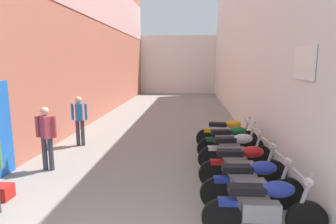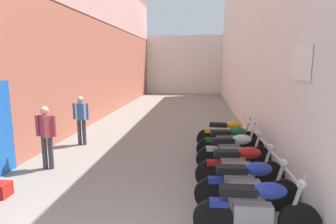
{
  "view_description": "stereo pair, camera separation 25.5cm",
  "coord_description": "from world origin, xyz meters",
  "px_view_note": "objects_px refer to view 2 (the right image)",
  "views": [
    {
      "loc": [
        1.13,
        -2.3,
        2.6
      ],
      "look_at": [
        0.49,
        5.71,
        1.19
      ],
      "focal_mm": 29.98,
      "sensor_mm": 36.0,
      "label": 1
    },
    {
      "loc": [
        1.38,
        -2.28,
        2.6
      ],
      "look_at": [
        0.49,
        5.71,
        1.19
      ],
      "focal_mm": 29.98,
      "sensor_mm": 36.0,
      "label": 2
    }
  ],
  "objects_px": {
    "motorcycle_nearest": "(257,208)",
    "motorcycle_second": "(247,184)",
    "motorcycle_fourth": "(234,151)",
    "motorcycle_sixth": "(228,134)",
    "pedestrian_further_down": "(81,117)",
    "motorcycle_third": "(240,166)",
    "pedestrian_mid_alley": "(46,133)",
    "motorcycle_fifth": "(231,142)"
  },
  "relations": [
    {
      "from": "motorcycle_fourth",
      "to": "pedestrian_mid_alley",
      "type": "xyz_separation_m",
      "value": [
        -4.58,
        -0.4,
        0.42
      ]
    },
    {
      "from": "motorcycle_third",
      "to": "pedestrian_further_down",
      "type": "distance_m",
      "value": 5.36
    },
    {
      "from": "motorcycle_fifth",
      "to": "motorcycle_sixth",
      "type": "bearing_deg",
      "value": 90.0
    },
    {
      "from": "motorcycle_nearest",
      "to": "pedestrian_mid_alley",
      "type": "xyz_separation_m",
      "value": [
        -4.58,
        2.36,
        0.42
      ]
    },
    {
      "from": "motorcycle_third",
      "to": "motorcycle_sixth",
      "type": "xyz_separation_m",
      "value": [
        -0.0,
        2.68,
        0.0
      ]
    },
    {
      "from": "motorcycle_third",
      "to": "pedestrian_further_down",
      "type": "xyz_separation_m",
      "value": [
        -4.61,
        2.72,
        0.42
      ]
    },
    {
      "from": "motorcycle_fourth",
      "to": "motorcycle_sixth",
      "type": "bearing_deg",
      "value": 90.0
    },
    {
      "from": "motorcycle_second",
      "to": "motorcycle_fourth",
      "type": "bearing_deg",
      "value": 90.0
    },
    {
      "from": "motorcycle_second",
      "to": "motorcycle_sixth",
      "type": "bearing_deg",
      "value": 90.0
    },
    {
      "from": "motorcycle_second",
      "to": "motorcycle_third",
      "type": "height_order",
      "value": "same"
    },
    {
      "from": "motorcycle_fifth",
      "to": "pedestrian_further_down",
      "type": "distance_m",
      "value": 4.71
    },
    {
      "from": "motorcycle_third",
      "to": "motorcycle_sixth",
      "type": "relative_size",
      "value": 1.0
    },
    {
      "from": "motorcycle_second",
      "to": "pedestrian_further_down",
      "type": "height_order",
      "value": "pedestrian_further_down"
    },
    {
      "from": "motorcycle_third",
      "to": "motorcycle_nearest",
      "type": "bearing_deg",
      "value": -90.0
    },
    {
      "from": "pedestrian_mid_alley",
      "to": "pedestrian_further_down",
      "type": "xyz_separation_m",
      "value": [
        -0.02,
        2.1,
        0.0
      ]
    },
    {
      "from": "motorcycle_second",
      "to": "pedestrian_further_down",
      "type": "bearing_deg",
      "value": 141.85
    },
    {
      "from": "motorcycle_nearest",
      "to": "pedestrian_further_down",
      "type": "relative_size",
      "value": 1.18
    },
    {
      "from": "motorcycle_second",
      "to": "motorcycle_fourth",
      "type": "xyz_separation_m",
      "value": [
        -0.0,
        1.91,
        0.0
      ]
    },
    {
      "from": "motorcycle_second",
      "to": "motorcycle_nearest",
      "type": "bearing_deg",
      "value": -90.0
    },
    {
      "from": "pedestrian_further_down",
      "to": "motorcycle_sixth",
      "type": "bearing_deg",
      "value": -0.47
    },
    {
      "from": "motorcycle_second",
      "to": "motorcycle_fifth",
      "type": "distance_m",
      "value": 2.7
    },
    {
      "from": "motorcycle_second",
      "to": "pedestrian_further_down",
      "type": "distance_m",
      "value": 5.87
    },
    {
      "from": "motorcycle_fifth",
      "to": "pedestrian_further_down",
      "type": "xyz_separation_m",
      "value": [
        -4.61,
        0.91,
        0.42
      ]
    },
    {
      "from": "motorcycle_nearest",
      "to": "motorcycle_fifth",
      "type": "xyz_separation_m",
      "value": [
        -0.0,
        3.54,
        0.0
      ]
    },
    {
      "from": "motorcycle_nearest",
      "to": "motorcycle_third",
      "type": "bearing_deg",
      "value": 90.0
    },
    {
      "from": "pedestrian_mid_alley",
      "to": "motorcycle_second",
      "type": "bearing_deg",
      "value": -18.32
    },
    {
      "from": "motorcycle_nearest",
      "to": "motorcycle_fifth",
      "type": "distance_m",
      "value": 3.54
    },
    {
      "from": "motorcycle_nearest",
      "to": "pedestrian_mid_alley",
      "type": "height_order",
      "value": "pedestrian_mid_alley"
    },
    {
      "from": "motorcycle_nearest",
      "to": "motorcycle_fourth",
      "type": "relative_size",
      "value": 1.01
    },
    {
      "from": "motorcycle_nearest",
      "to": "motorcycle_sixth",
      "type": "distance_m",
      "value": 4.42
    },
    {
      "from": "motorcycle_second",
      "to": "pedestrian_mid_alley",
      "type": "height_order",
      "value": "pedestrian_mid_alley"
    },
    {
      "from": "motorcycle_sixth",
      "to": "pedestrian_mid_alley",
      "type": "bearing_deg",
      "value": -155.76
    },
    {
      "from": "motorcycle_nearest",
      "to": "pedestrian_further_down",
      "type": "height_order",
      "value": "pedestrian_further_down"
    },
    {
      "from": "motorcycle_fourth",
      "to": "motorcycle_sixth",
      "type": "relative_size",
      "value": 0.99
    },
    {
      "from": "motorcycle_third",
      "to": "pedestrian_mid_alley",
      "type": "xyz_separation_m",
      "value": [
        -4.58,
        0.62,
        0.42
      ]
    },
    {
      "from": "motorcycle_second",
      "to": "pedestrian_mid_alley",
      "type": "relative_size",
      "value": 1.18
    },
    {
      "from": "motorcycle_fifth",
      "to": "pedestrian_further_down",
      "type": "relative_size",
      "value": 1.17
    },
    {
      "from": "motorcycle_sixth",
      "to": "pedestrian_mid_alley",
      "type": "distance_m",
      "value": 5.04
    },
    {
      "from": "motorcycle_sixth",
      "to": "pedestrian_further_down",
      "type": "relative_size",
      "value": 1.18
    },
    {
      "from": "motorcycle_fourth",
      "to": "motorcycle_second",
      "type": "bearing_deg",
      "value": -90.0
    },
    {
      "from": "pedestrian_further_down",
      "to": "motorcycle_fourth",
      "type": "bearing_deg",
      "value": -20.29
    },
    {
      "from": "motorcycle_nearest",
      "to": "motorcycle_second",
      "type": "bearing_deg",
      "value": 90.0
    }
  ]
}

